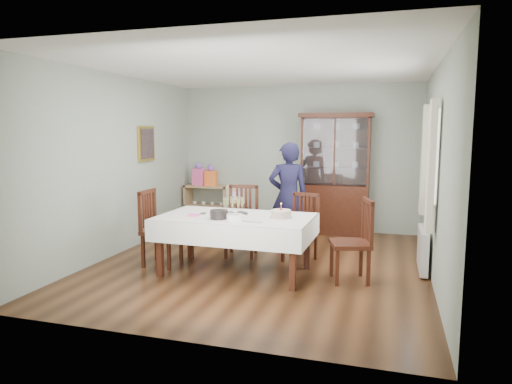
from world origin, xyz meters
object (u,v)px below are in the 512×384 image
at_px(chair_end_right, 351,257).
at_px(champagne_tray, 234,209).
at_px(gift_bag_pink, 199,175).
at_px(sideboard, 208,205).
at_px(gift_bag_orange, 211,176).
at_px(chair_far_right, 300,241).
at_px(birthday_cake, 281,214).
at_px(dining_table, 236,244).
at_px(woman, 288,196).
at_px(chair_far_left, 241,235).
at_px(high_chair, 236,220).
at_px(china_cabinet, 335,172).
at_px(chair_end_left, 161,243).

xyz_separation_m(chair_end_right, champagne_tray, (-1.54, -0.01, 0.53)).
bearing_deg(gift_bag_pink, sideboard, 6.67).
xyz_separation_m(chair_end_right, gift_bag_orange, (-2.94, 2.64, 0.68)).
bearing_deg(chair_far_right, gift_bag_orange, 152.77).
xyz_separation_m(sideboard, gift_bag_pink, (-0.17, -0.02, 0.60)).
bearing_deg(birthday_cake, dining_table, -179.87).
height_order(champagne_tray, birthday_cake, champagne_tray).
relative_size(woman, birthday_cake, 5.78).
height_order(chair_far_right, birthday_cake, chair_far_right).
distance_m(chair_far_right, gift_bag_orange, 2.97).
bearing_deg(gift_bag_pink, birthday_cake, -49.67).
distance_m(sideboard, chair_far_right, 2.97).
bearing_deg(sideboard, woman, -35.41).
bearing_deg(gift_bag_orange, birthday_cake, -52.94).
distance_m(dining_table, champagne_tray, 0.46).
bearing_deg(chair_end_right, chair_far_left, -130.86).
xyz_separation_m(dining_table, champagne_tray, (-0.05, 0.08, 0.45)).
distance_m(high_chair, gift_bag_pink, 1.83).
bearing_deg(dining_table, sideboard, 119.23).
bearing_deg(dining_table, woman, 74.11).
height_order(chair_far_right, chair_end_right, chair_end_right).
distance_m(china_cabinet, chair_end_left, 3.50).
xyz_separation_m(sideboard, chair_end_left, (0.43, -2.72, -0.09)).
height_order(chair_end_left, woman, woman).
bearing_deg(champagne_tray, high_chair, 108.13).
bearing_deg(chair_far_right, chair_far_left, -166.08).
xyz_separation_m(dining_table, chair_end_right, (1.49, 0.09, -0.08)).
relative_size(dining_table, woman, 1.19).
xyz_separation_m(chair_end_left, birthday_cake, (1.73, -0.04, 0.50)).
bearing_deg(chair_end_right, gift_bag_orange, -149.31).
distance_m(chair_far_left, chair_end_right, 1.83).
bearing_deg(chair_end_left, chair_far_left, -50.77).
height_order(sideboard, chair_end_left, chair_end_left).
xyz_separation_m(woman, champagne_tray, (-0.45, -1.30, -0.01)).
bearing_deg(high_chair, chair_end_right, -48.63).
distance_m(birthday_cake, gift_bag_pink, 3.59).
relative_size(chair_far_right, champagne_tray, 2.52).
relative_size(champagne_tray, gift_bag_pink, 0.85).
xyz_separation_m(sideboard, chair_end_right, (3.03, -2.66, -0.09)).
height_order(woman, gift_bag_pink, woman).
height_order(sideboard, chair_far_left, chair_far_left).
bearing_deg(chair_far_right, chair_end_left, -142.40).
distance_m(chair_far_left, gift_bag_pink, 2.54).
bearing_deg(sideboard, chair_far_left, -55.10).
height_order(dining_table, china_cabinet, china_cabinet).
bearing_deg(sideboard, dining_table, -60.77).
height_order(woman, birthday_cake, woman).
height_order(dining_table, gift_bag_pink, gift_bag_pink).
relative_size(chair_far_left, gift_bag_orange, 2.54).
xyz_separation_m(champagne_tray, gift_bag_pink, (-1.66, 2.66, 0.16)).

